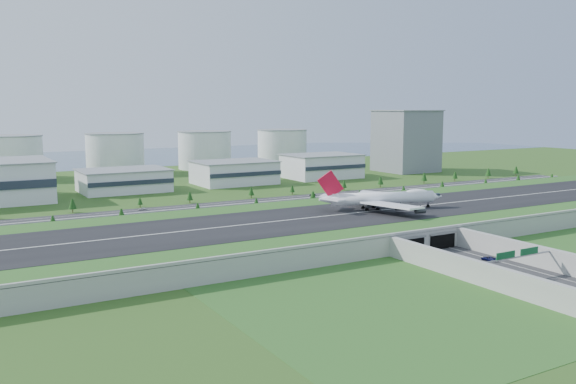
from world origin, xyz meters
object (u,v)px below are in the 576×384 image
car_1 (544,292)px  car_5 (312,195)px  fuel_tank_a (11,158)px  boeing_747 (382,198)px  car_6 (466,186)px  office_tower (406,141)px  car_2 (489,258)px  car_0 (459,268)px  car_7 (142,209)px

car_1 → car_5: 223.41m
fuel_tank_a → car_1: (111.66, -422.76, -16.72)m
fuel_tank_a → car_1: bearing=-75.2°
fuel_tank_a → boeing_747: (138.47, -307.63, -3.69)m
fuel_tank_a → car_6: 362.22m
office_tower → fuel_tank_a: (-320.00, 115.00, -10.00)m
boeing_747 → car_5: 106.00m
car_6 → car_2: bearing=114.9°
boeing_747 → car_0: boeing_747 is taller
boeing_747 → car_5: boeing_747 is taller
car_1 → car_5: bearing=74.4°
car_1 → car_6: 261.11m
car_7 → car_2: bearing=45.7°
car_0 → car_5: car_0 is taller
car_6 → boeing_747: bearing=98.5°
boeing_747 → car_7: boeing_747 is taller
boeing_747 → car_1: (-26.82, -115.13, -13.03)m
boeing_747 → car_1: bearing=-85.8°
car_6 → office_tower: bearing=-39.7°
car_2 → car_5: 182.13m
car_5 → car_7: size_ratio=0.87×
office_tower → car_7: size_ratio=11.27×
car_0 → car_5: size_ratio=1.09×
boeing_747 → car_2: boeing_747 is taller
car_0 → car_6: 237.59m
car_1 → car_0: bearing=90.8°
car_2 → car_7: 197.44m
car_1 → car_7: size_ratio=0.82×
car_1 → car_7: car_7 is taller
office_tower → boeing_747: bearing=-133.3°
car_1 → fuel_tank_a: bearing=102.3°
car_2 → car_6: bearing=-143.9°
car_5 → car_6: car_5 is taller
fuel_tank_a → car_2: (129.48, -384.31, -16.54)m
car_5 → car_2: bearing=-24.0°
boeing_747 → car_6: boeing_747 is taller
office_tower → car_1: office_tower is taller
car_6 → car_5: bearing=59.3°
boeing_747 → car_1: boeing_747 is taller
car_1 → car_2: size_ratio=0.66×
car_1 → car_7: bearing=103.8°
fuel_tank_a → boeing_747: fuel_tank_a is taller
car_2 → car_6: (153.40, 158.69, -0.16)m
boeing_747 → car_7: (-90.65, 103.08, -12.98)m
boeing_747 → car_7: 137.88m
office_tower → car_1: bearing=-124.1°
car_0 → car_2: size_ratio=0.77×
car_5 → car_6: (120.55, -20.45, -0.02)m
office_tower → car_5: 183.58m
car_2 → car_6: 220.71m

